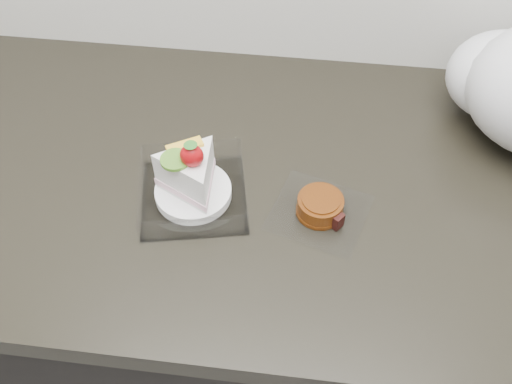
# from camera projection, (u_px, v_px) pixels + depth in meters

# --- Properties ---
(counter) EXTENTS (2.04, 0.64, 0.90)m
(counter) POSITION_uv_depth(u_px,v_px,m) (267.00, 312.00, 1.25)
(counter) COLOR black
(counter) RESTS_ON ground
(cake_tray) EXTENTS (0.19, 0.19, 0.12)m
(cake_tray) POSITION_uv_depth(u_px,v_px,m) (192.00, 183.00, 0.85)
(cake_tray) COLOR white
(cake_tray) RESTS_ON counter
(mooncake_wrap) EXTENTS (0.17, 0.16, 0.03)m
(mooncake_wrap) POSITION_uv_depth(u_px,v_px,m) (321.00, 208.00, 0.85)
(mooncake_wrap) COLOR white
(mooncake_wrap) RESTS_ON counter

